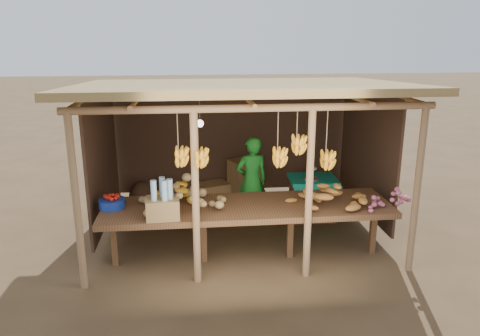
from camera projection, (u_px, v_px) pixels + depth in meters
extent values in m
plane|color=brown|center=(240.00, 231.00, 7.45)|extent=(60.00, 60.00, 0.00)
cylinder|color=#99744F|center=(76.00, 204.00, 5.50)|extent=(0.09, 0.09, 2.20)
cylinder|color=#99744F|center=(417.00, 192.00, 5.93)|extent=(0.09, 0.09, 2.20)
cylinder|color=#99744F|center=(115.00, 146.00, 8.37)|extent=(0.09, 0.09, 2.20)
cylinder|color=#99744F|center=(342.00, 140.00, 8.80)|extent=(0.09, 0.09, 2.20)
cylinder|color=#99744F|center=(196.00, 200.00, 5.65)|extent=(0.09, 0.09, 2.20)
cylinder|color=#99744F|center=(309.00, 196.00, 5.79)|extent=(0.09, 0.09, 2.20)
cylinder|color=#99744F|center=(254.00, 108.00, 5.41)|extent=(4.40, 0.09, 0.09)
cylinder|color=#99744F|center=(231.00, 83.00, 8.28)|extent=(4.40, 0.09, 0.09)
cube|color=#9F804A|center=(240.00, 86.00, 6.82)|extent=(4.70, 3.50, 0.28)
cube|color=#412B1E|center=(231.00, 137.00, 8.53)|extent=(4.20, 0.04, 1.98)
cube|color=#412B1E|center=(103.00, 158.00, 7.10)|extent=(0.04, 2.40, 1.98)
cube|color=#412B1E|center=(367.00, 151.00, 7.52)|extent=(0.04, 2.40, 1.98)
cube|color=brown|center=(247.00, 208.00, 6.34)|extent=(3.90, 1.05, 0.08)
cube|color=brown|center=(114.00, 241.00, 6.26)|extent=(0.08, 0.08, 0.72)
cube|color=brown|center=(204.00, 237.00, 6.39)|extent=(0.08, 0.08, 0.72)
cube|color=brown|center=(290.00, 233.00, 6.51)|extent=(0.08, 0.08, 0.72)
cube|color=brown|center=(373.00, 229.00, 6.63)|extent=(0.08, 0.08, 0.72)
cylinder|color=navy|center=(112.00, 203.00, 6.21)|extent=(0.35, 0.35, 0.12)
cube|color=olive|center=(163.00, 208.00, 5.85)|extent=(0.42, 0.34, 0.26)
imported|color=#1B7922|center=(252.00, 181.00, 7.57)|extent=(0.59, 0.45, 1.47)
cube|color=brown|center=(312.00, 200.00, 7.92)|extent=(0.74, 0.63, 0.65)
cube|color=#0C8A75|center=(313.00, 180.00, 7.82)|extent=(0.82, 0.71, 0.07)
cube|color=olive|center=(245.00, 193.00, 8.56)|extent=(0.64, 0.58, 0.41)
cube|color=olive|center=(245.00, 171.00, 8.45)|extent=(0.64, 0.58, 0.41)
cube|color=olive|center=(214.00, 194.00, 8.50)|extent=(0.64, 0.58, 0.41)
ellipsoid|color=#412B1E|center=(142.00, 196.00, 8.27)|extent=(0.46, 0.46, 0.63)
ellipsoid|color=#412B1E|center=(166.00, 195.00, 8.32)|extent=(0.46, 0.46, 0.63)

